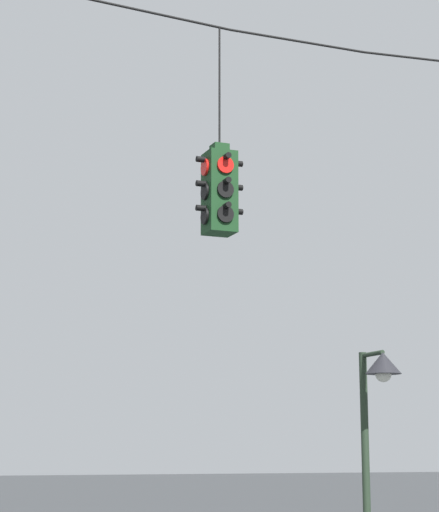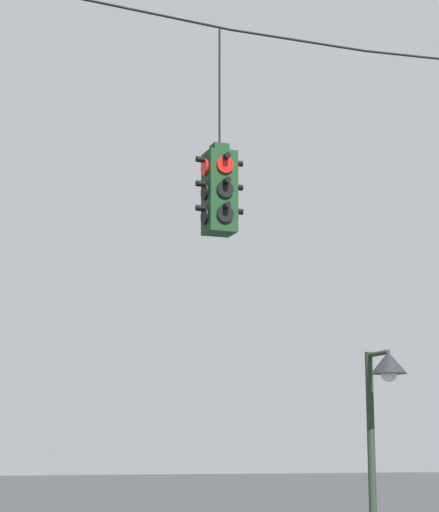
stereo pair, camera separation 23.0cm
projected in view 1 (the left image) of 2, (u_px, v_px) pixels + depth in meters
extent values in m
cylinder|color=black|center=(158.00, 14.00, 11.80)|extent=(1.86, 0.03, 0.12)
cylinder|color=black|center=(299.00, 41.00, 12.47)|extent=(1.86, 0.03, 0.03)
cylinder|color=black|center=(426.00, 59.00, 13.16)|extent=(1.86, 0.03, 0.12)
cube|color=#143819|center=(220.00, 193.00, 11.68)|extent=(0.34, 0.34, 0.98)
cube|color=#143819|center=(220.00, 149.00, 11.79)|extent=(0.19, 0.19, 0.10)
cylinder|color=black|center=(220.00, 86.00, 11.94)|extent=(0.02, 0.02, 1.48)
cylinder|color=red|center=(225.00, 165.00, 11.57)|extent=(0.20, 0.03, 0.20)
cylinder|color=black|center=(227.00, 156.00, 11.55)|extent=(0.07, 0.12, 0.07)
cylinder|color=black|center=(225.00, 189.00, 11.51)|extent=(0.20, 0.03, 0.20)
cylinder|color=black|center=(227.00, 181.00, 11.49)|extent=(0.07, 0.12, 0.07)
cylinder|color=black|center=(225.00, 214.00, 11.46)|extent=(0.20, 0.03, 0.20)
cylinder|color=black|center=(227.00, 205.00, 11.43)|extent=(0.07, 0.12, 0.07)
cylinder|color=red|center=(214.00, 173.00, 11.91)|extent=(0.20, 0.03, 0.20)
cylinder|color=black|center=(212.00, 167.00, 11.97)|extent=(0.07, 0.12, 0.07)
cylinder|color=black|center=(214.00, 197.00, 11.85)|extent=(0.20, 0.03, 0.20)
cylinder|color=black|center=(212.00, 190.00, 11.91)|extent=(0.07, 0.12, 0.07)
cylinder|color=black|center=(214.00, 221.00, 11.79)|extent=(0.20, 0.03, 0.20)
cylinder|color=black|center=(212.00, 214.00, 11.85)|extent=(0.07, 0.12, 0.07)
cylinder|color=red|center=(205.00, 167.00, 11.67)|extent=(0.03, 0.20, 0.20)
cylinder|color=black|center=(201.00, 159.00, 11.67)|extent=(0.12, 0.07, 0.07)
cylinder|color=black|center=(205.00, 192.00, 11.61)|extent=(0.03, 0.20, 0.20)
cylinder|color=black|center=(201.00, 184.00, 11.61)|extent=(0.12, 0.07, 0.07)
cylinder|color=black|center=(205.00, 216.00, 11.56)|extent=(0.03, 0.20, 0.20)
cylinder|color=black|center=(201.00, 208.00, 11.56)|extent=(0.12, 0.07, 0.07)
cylinder|color=red|center=(234.00, 170.00, 11.81)|extent=(0.03, 0.20, 0.20)
cylinder|color=black|center=(237.00, 164.00, 11.84)|extent=(0.12, 0.07, 0.07)
cylinder|color=black|center=(234.00, 194.00, 11.75)|extent=(0.03, 0.20, 0.20)
cylinder|color=black|center=(238.00, 187.00, 11.78)|extent=(0.12, 0.07, 0.07)
cylinder|color=black|center=(234.00, 219.00, 11.69)|extent=(0.03, 0.20, 0.20)
cylinder|color=black|center=(238.00, 212.00, 11.73)|extent=(0.12, 0.07, 0.07)
cylinder|color=#233323|center=(366.00, 484.00, 15.19)|extent=(0.12, 0.12, 4.01)
cylinder|color=#233323|center=(372.00, 354.00, 15.29)|extent=(0.07, 0.60, 0.07)
cone|color=#232328|center=(383.00, 363.00, 14.99)|extent=(0.55, 0.55, 0.33)
sphere|color=silver|center=(383.00, 374.00, 14.96)|extent=(0.25, 0.25, 0.25)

